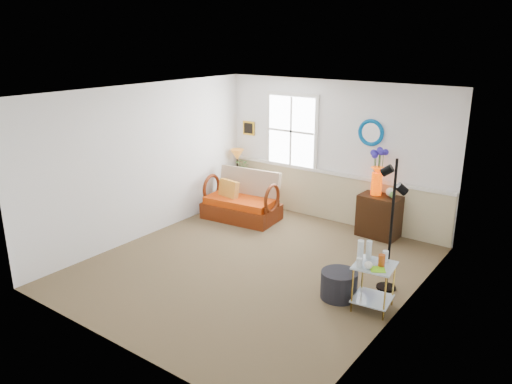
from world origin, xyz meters
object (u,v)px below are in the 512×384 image
Objects in this scene: cabinet at (379,216)px; side_table at (373,287)px; loveseat at (241,196)px; floor_lamp at (391,226)px; ottoman at (339,285)px; lamp_stand at (239,187)px.

side_table is at bearing -66.16° from cabinet.
side_table is (3.35, -1.61, -0.15)m from loveseat.
floor_lamp is 1.04m from ottoman.
loveseat is at bearing -160.99° from cabinet.
lamp_stand reaches higher than ottoman.
ottoman is at bearing -135.55° from floor_lamp.
cabinet is 1.99m from floor_lamp.
lamp_stand is 0.34× the size of floor_lamp.
loveseat reaches higher than lamp_stand.
loveseat is at bearing 154.35° from side_table.
side_table is 0.87m from floor_lamp.
cabinet is 2.50m from side_table.
cabinet is (2.45, 0.72, -0.09)m from loveseat.
cabinet reaches higher than ottoman.
lamp_stand is 4.36m from floor_lamp.
loveseat is 3.47m from floor_lamp.
floor_lamp is (0.85, -1.72, 0.56)m from cabinet.
loveseat is 2.20× the size of lamp_stand.
lamp_stand is at bearing 124.50° from loveseat.
cabinet is at bearing 10.35° from loveseat.
cabinet is at bearing 100.49° from ottoman.
loveseat is 1.90× the size of cabinet.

